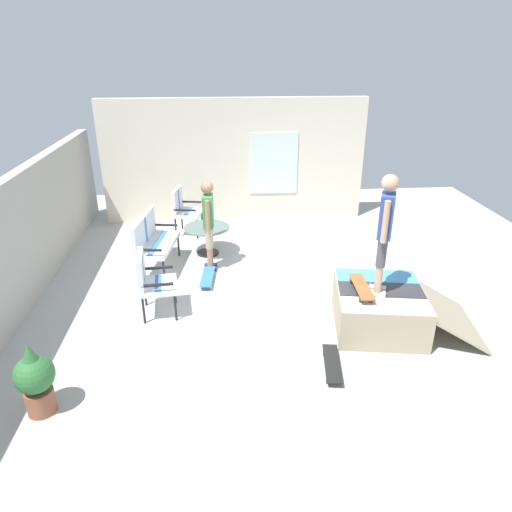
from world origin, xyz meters
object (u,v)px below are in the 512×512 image
Objects in this scene: patio_chair_by_wall at (150,278)px; person_skater at (385,227)px; skateboard_on_ramp at (362,287)px; patio_table at (207,235)px; patio_chair_near_house at (183,207)px; potted_plant at (35,378)px; patio_bench at (151,238)px; skate_ramp at (381,308)px; skateboard_by_bench at (208,277)px; skateboard_spare at (332,363)px; person_watching at (208,219)px.

patio_chair_by_wall is 0.59× the size of person_skater.
patio_table is at bearing 37.72° from skateboard_on_ramp.
patio_chair_near_house reaches higher than potted_plant.
potted_plant is (-1.38, 4.07, -0.23)m from skateboard_on_ramp.
patio_bench reaches higher than potted_plant.
patio_chair_by_wall is (-3.38, 0.28, 0.00)m from patio_chair_near_house.
skateboard_by_bench is (1.65, 2.58, -0.22)m from skate_ramp.
patio_bench is at bearing 58.63° from skateboard_by_bench.
patio_chair_near_house is 0.59× the size of person_skater.
skateboard_by_bench is 0.99× the size of skateboard_spare.
person_skater is (-2.34, -3.47, 1.00)m from patio_bench.
patio_bench is 1.43× the size of potted_plant.
skate_ramp is 3.86m from patio_table.
patio_chair_by_wall reaches higher than skateboard_spare.
patio_bench is 0.77× the size of person_skater.
patio_chair_near_house reaches higher than skateboard_on_ramp.
skateboard_on_ramp is (0.02, 0.22, -0.92)m from person_skater.
patio_bench is at bearing 165.04° from patio_chair_near_house.
patio_chair_by_wall is at bearing 140.81° from skateboard_by_bench.
person_skater is 2.11× the size of skateboard_by_bench.
patio_chair_by_wall is at bearing -26.20° from potted_plant.
person_watching is 1.04m from skateboard_by_bench.
patio_table is at bearing 0.54° from skateboard_by_bench.
skate_ramp is 5.10m from patio_chair_near_house.
skate_ramp is 4.64m from potted_plant.
person_skater reaches higher than skateboard_spare.
skateboard_by_bench is 1.01× the size of skateboard_on_ramp.
skateboard_by_bench is (-0.62, -1.01, -0.53)m from patio_bench.
skateboard_on_ramp is at bearing 83.78° from person_skater.
patio_bench is at bearing 120.54° from patio_table.
patio_chair_near_house is 1.00× the size of patio_chair_by_wall.
patio_table is at bearing -23.14° from potted_plant.
skate_ramp reaches higher than patio_table.
potted_plant reaches higher than skateboard_on_ramp.
skateboard_spare is (-2.59, -1.64, 0.00)m from skateboard_by_bench.
patio_chair_near_house is 5.44m from skateboard_spare.
skateboard_on_ramp is at bearing -135.35° from person_watching.
patio_chair_by_wall is 0.61× the size of person_watching.
skateboard_spare is at bearing -122.54° from patio_chair_by_wall.
patio_bench is 1.63× the size of skateboard_on_ramp.
skateboard_by_bench is at bearing -39.19° from patio_chair_by_wall.
patio_bench is 3.79m from potted_plant.
person_skater is at bearing -43.07° from skateboard_spare.
skateboard_on_ramp reaches higher than skateboard_by_bench.
skate_ramp is at bearing -44.78° from skateboard_spare.
person_skater is at bearing -139.86° from patio_table.
patio_chair_near_house is at bearing -4.81° from patio_chair_by_wall.
potted_plant is at bearing 149.08° from skateboard_by_bench.
potted_plant is (-3.07, 1.84, 0.38)m from skateboard_by_bench.
person_watching is at bearing 47.12° from person_skater.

